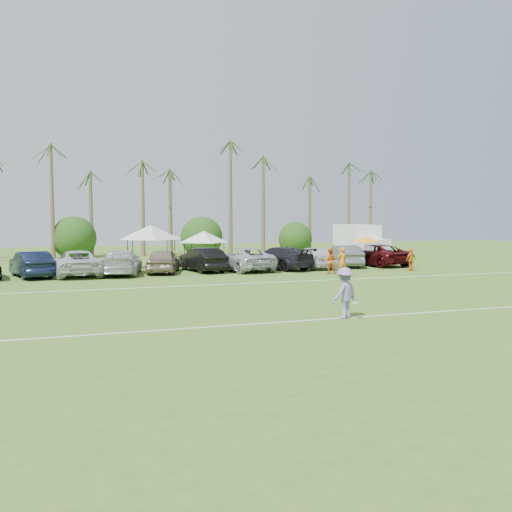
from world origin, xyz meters
name	(u,v)px	position (x,y,z in m)	size (l,w,h in m)	color
ground	(302,333)	(0.00, 0.00, 0.00)	(120.00, 120.00, 0.00)	#44691F
field_lines	(232,300)	(0.00, 8.00, 0.01)	(80.00, 12.10, 0.01)	white
palm_tree_2	(1,156)	(-12.00, 38.00, 9.21)	(2.40, 2.40, 10.90)	brown
palm_tree_3	(49,148)	(-8.00, 38.00, 10.06)	(2.40, 2.40, 11.90)	brown
palm_tree_4	(96,178)	(-4.00, 38.00, 7.48)	(2.40, 2.40, 8.90)	brown
palm_tree_5	(139,170)	(0.00, 38.00, 8.35)	(2.40, 2.40, 9.90)	brown
palm_tree_6	(180,162)	(4.00, 38.00, 9.21)	(2.40, 2.40, 10.90)	brown
palm_tree_7	(219,155)	(8.00, 38.00, 10.06)	(2.40, 2.40, 11.90)	brown
palm_tree_8	(266,182)	(13.00, 38.00, 7.48)	(2.40, 2.40, 8.90)	brown
palm_tree_9	(310,174)	(18.00, 38.00, 8.35)	(2.40, 2.40, 9.90)	brown
palm_tree_10	(352,168)	(23.00, 38.00, 9.21)	(2.40, 2.40, 10.90)	brown
palm_tree_11	(384,161)	(27.00, 38.00, 10.06)	(2.40, 2.40, 11.90)	brown
bush_tree_1	(74,239)	(-6.00, 39.00, 1.80)	(4.00, 4.00, 4.00)	brown
bush_tree_2	(198,237)	(6.00, 39.00, 1.80)	(4.00, 4.00, 4.00)	brown
bush_tree_3	(289,236)	(16.00, 39.00, 1.80)	(4.00, 4.00, 4.00)	brown
sideline_player_a	(342,261)	(10.17, 16.15, 0.94)	(0.69, 0.45, 1.88)	orange
sideline_player_b	(330,261)	(9.94, 17.50, 0.88)	(0.85, 0.66, 1.75)	#DE5C18
sideline_player_c	(411,260)	(16.33, 17.31, 0.80)	(0.93, 0.39, 1.60)	orange
box_truck	(361,242)	(17.09, 25.76, 1.71)	(2.57, 6.27, 3.20)	white
canopy_tent_left	(150,225)	(-0.93, 25.72, 3.26)	(4.70, 4.70, 3.81)	black
canopy_tent_right	(204,231)	(3.43, 26.62, 2.76)	(3.98, 3.98, 3.22)	black
market_umbrella	(366,239)	(15.00, 21.33, 2.16)	(2.16, 2.16, 2.41)	black
frisbee_player	(344,293)	(2.67, 1.95, 0.99)	(1.46, 1.19, 1.97)	#867CB0
parked_car_1	(31,264)	(-9.21, 21.80, 0.85)	(1.79, 5.13, 1.69)	#121B33
parked_car_2	(77,263)	(-6.38, 21.73, 0.85)	(2.80, 6.08, 1.69)	silver
parked_car_3	(122,262)	(-3.55, 21.55, 0.85)	(2.37, 5.82, 1.69)	#BBBBBB
parked_car_4	(163,261)	(-0.71, 21.82, 0.85)	(2.00, 4.96, 1.69)	gray
parked_car_5	(202,260)	(2.12, 21.94, 0.85)	(1.79, 5.13, 1.69)	black
parked_car_6	(242,259)	(4.95, 21.50, 0.85)	(2.80, 6.08, 1.69)	#B8BBC6
parked_car_7	(278,258)	(7.78, 21.55, 0.85)	(2.37, 5.82, 1.69)	black
parked_car_8	(313,257)	(10.62, 21.54, 0.85)	(2.00, 4.96, 1.69)	silver
parked_car_9	(344,256)	(13.45, 21.99, 0.85)	(1.79, 5.13, 1.69)	slate
parked_car_10	(375,255)	(16.28, 22.06, 0.85)	(2.80, 6.08, 1.69)	#420A0E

